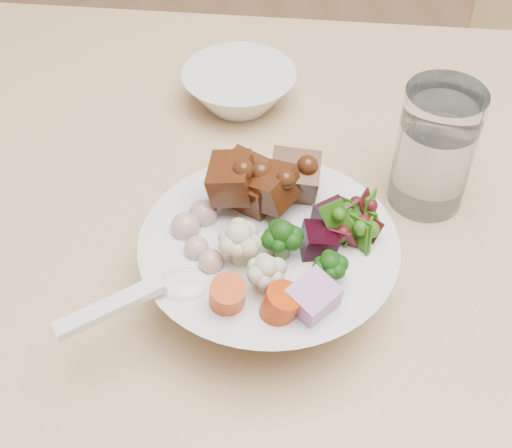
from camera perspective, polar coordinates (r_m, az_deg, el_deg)
name	(u,v)px	position (r m, az deg, el deg)	size (l,w,h in m)	color
food_bowl	(270,262)	(0.62, 1.15, -3.02)	(0.22, 0.22, 0.12)	silver
soup_spoon	(165,291)	(0.57, -7.26, -5.35)	(0.13, 0.07, 0.02)	silver
water_glass	(434,153)	(0.71, 14.04, 5.55)	(0.08, 0.08, 0.13)	white
side_bowl	(239,89)	(0.84, -1.36, 10.78)	(0.13, 0.13, 0.04)	silver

